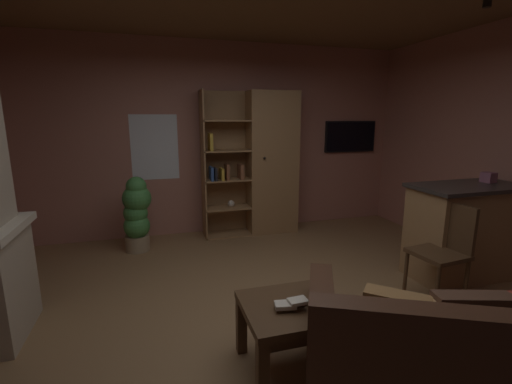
% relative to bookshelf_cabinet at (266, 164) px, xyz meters
% --- Properties ---
extents(floor, '(5.80, 5.21, 0.02)m').
position_rel_bookshelf_cabinet_xyz_m(floor, '(-0.73, -2.36, -1.04)').
color(floor, olive).
rests_on(floor, ground).
extents(wall_back, '(5.92, 0.06, 2.75)m').
position_rel_bookshelf_cabinet_xyz_m(wall_back, '(-0.73, 0.27, 0.35)').
color(wall_back, '#AD7060').
rests_on(wall_back, ground).
extents(window_pane_back, '(0.64, 0.01, 0.91)m').
position_rel_bookshelf_cabinet_xyz_m(window_pane_back, '(-1.56, 0.24, 0.26)').
color(window_pane_back, white).
extents(bookshelf_cabinet, '(1.39, 0.41, 2.07)m').
position_rel_bookshelf_cabinet_xyz_m(bookshelf_cabinet, '(0.00, 0.00, 0.00)').
color(bookshelf_cabinet, '#997047').
rests_on(bookshelf_cabinet, ground).
extents(kitchen_bar_counter, '(1.50, 0.62, 1.01)m').
position_rel_bookshelf_cabinet_xyz_m(kitchen_bar_counter, '(1.72, -2.08, -0.52)').
color(kitchen_bar_counter, '#997047').
rests_on(kitchen_bar_counter, ground).
extents(tissue_box, '(0.13, 0.13, 0.11)m').
position_rel_bookshelf_cabinet_xyz_m(tissue_box, '(1.88, -2.02, 0.04)').
color(tissue_box, '#995972').
rests_on(tissue_box, kitchen_bar_counter).
extents(leather_couch, '(1.76, 1.47, 0.84)m').
position_rel_bookshelf_cabinet_xyz_m(leather_couch, '(-0.08, -3.50, -0.72)').
color(leather_couch, '#4C2D1E').
rests_on(leather_couch, ground).
extents(coffee_table, '(0.63, 0.59, 0.48)m').
position_rel_bookshelf_cabinet_xyz_m(coffee_table, '(-0.77, -2.91, -0.64)').
color(coffee_table, '#4C331E').
rests_on(coffee_table, ground).
extents(table_book_0, '(0.13, 0.09, 0.02)m').
position_rel_bookshelf_cabinet_xyz_m(table_book_0, '(-0.71, -2.91, -0.54)').
color(table_book_0, brown).
rests_on(table_book_0, coffee_table).
extents(table_book_1, '(0.15, 0.11, 0.03)m').
position_rel_bookshelf_cabinet_xyz_m(table_book_1, '(-0.83, -2.96, -0.51)').
color(table_book_1, beige).
rests_on(table_book_1, coffee_table).
extents(table_book_2, '(0.13, 0.09, 0.02)m').
position_rel_bookshelf_cabinet_xyz_m(table_book_2, '(-0.75, -2.98, -0.49)').
color(table_book_2, beige).
rests_on(table_book_2, coffee_table).
extents(dining_chair, '(0.46, 0.46, 0.92)m').
position_rel_bookshelf_cabinet_xyz_m(dining_chair, '(0.97, -2.42, -0.50)').
color(dining_chair, '#4C331E').
rests_on(dining_chair, ground).
extents(potted_floor_plant, '(0.37, 0.36, 0.98)m').
position_rel_bookshelf_cabinet_xyz_m(potted_floor_plant, '(-1.83, -0.32, -0.52)').
color(potted_floor_plant, '#9E896B').
rests_on(potted_floor_plant, ground).
extents(wall_mounted_tv, '(0.88, 0.06, 0.50)m').
position_rel_bookshelf_cabinet_xyz_m(wall_mounted_tv, '(1.51, 0.21, 0.37)').
color(wall_mounted_tv, black).
extents(track_light_spot_3, '(0.07, 0.07, 0.09)m').
position_rel_bookshelf_cabinet_xyz_m(track_light_spot_3, '(1.28, -2.27, 1.66)').
color(track_light_spot_3, black).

